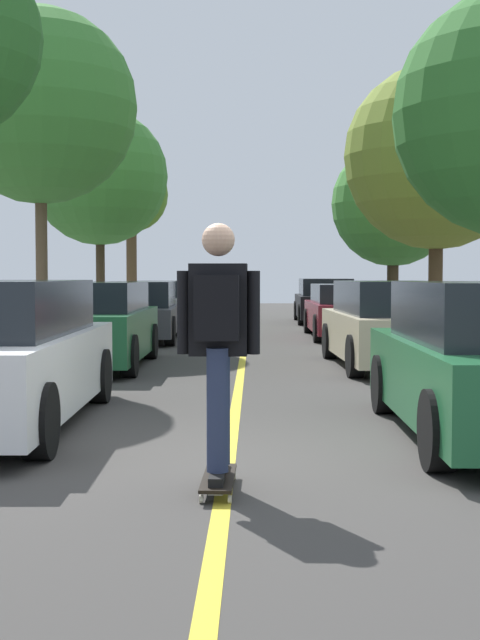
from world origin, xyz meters
TOP-DOWN VIEW (x-y plane):
  - ground at (0.00, 0.00)m, footprint 80.00×80.00m
  - center_line at (0.00, 4.00)m, footprint 0.12×39.20m
  - parked_car_left_near at (-2.46, 7.33)m, footprint 1.87×4.31m
  - parked_car_left_far at (-2.46, 13.24)m, footprint 1.96×4.53m
  - parked_car_left_farthest at (-2.46, 18.61)m, footprint 2.02×4.53m
  - parked_car_right_near at (2.46, 7.39)m, footprint 2.00×4.47m
  - parked_car_right_far at (2.46, 14.28)m, footprint 1.89×4.71m
  - parked_car_right_farthest at (2.46, 20.95)m, footprint 1.87×4.48m
  - street_tree_left_near at (-4.69, 13.12)m, footprint 4.44×4.44m
  - street_tree_left_far at (-4.69, 20.81)m, footprint 4.32×4.32m
  - street_tree_left_farthest at (-4.69, 27.91)m, footprint 2.93×2.93m
  - street_tree_right_near at (4.69, 14.75)m, footprint 4.56×4.56m
  - street_tree_right_far at (4.69, 21.47)m, footprint 3.99×3.99m
  - skateboard at (-0.04, -0.93)m, footprint 0.24×0.84m
  - skateboarder at (-0.04, -0.96)m, footprint 0.58×0.70m

SIDE VIEW (x-z plane):
  - ground at x=0.00m, z-range 0.00..0.00m
  - center_line at x=0.00m, z-range 0.00..0.01m
  - skateboard at x=-0.04m, z-range 0.04..0.14m
  - parked_car_right_far at x=2.46m, z-range 0.00..1.29m
  - parked_car_left_farthest at x=-2.46m, z-range 0.00..1.35m
  - parked_car_left_far at x=-2.46m, z-range -0.01..1.36m
  - parked_car_right_farthest at x=2.46m, z-range 0.00..1.40m
  - parked_car_left_near at x=-2.46m, z-range 0.00..1.40m
  - parked_car_right_near at x=2.46m, z-range 0.00..1.41m
  - skateboarder at x=-0.04m, z-range 0.22..2.00m
  - street_tree_right_far at x=4.69m, z-range 0.96..6.60m
  - street_tree_right_near at x=4.69m, z-range 1.13..7.69m
  - street_tree_left_far at x=-4.69m, z-range 1.29..7.92m
  - street_tree_left_farthest at x=-4.69m, z-range 1.62..7.63m
  - street_tree_left_near at x=-4.69m, z-range 1.63..9.07m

